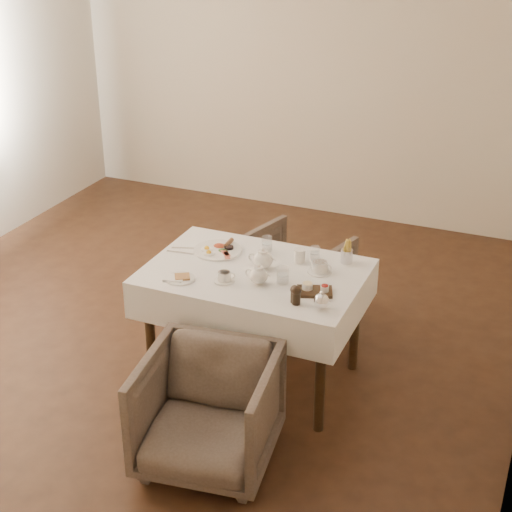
{
  "coord_description": "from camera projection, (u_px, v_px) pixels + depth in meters",
  "views": [
    {
      "loc": [
        2.29,
        -4.09,
        2.85
      ],
      "look_at": [
        0.64,
        -0.22,
        0.82
      ],
      "focal_mm": 55.0,
      "sensor_mm": 36.0,
      "label": 1
    }
  ],
  "objects": [
    {
      "name": "table",
      "position": [
        255.0,
        288.0,
        4.69
      ],
      "size": [
        1.28,
        0.88,
        0.75
      ],
      "color": "black",
      "rests_on": "ground"
    },
    {
      "name": "armchair_near",
      "position": [
        208.0,
        412.0,
        4.12
      ],
      "size": [
        0.77,
        0.79,
        0.64
      ],
      "primitive_type": "imported",
      "rotation": [
        0.0,
        0.0,
        0.14
      ],
      "color": "#4B4037",
      "rests_on": "ground"
    },
    {
      "name": "armchair_far",
      "position": [
        292.0,
        277.0,
        5.53
      ],
      "size": [
        0.82,
        0.84,
        0.62
      ],
      "primitive_type": "imported",
      "rotation": [
        0.0,
        0.0,
        2.88
      ],
      "color": "#4B4037",
      "rests_on": "ground"
    },
    {
      "name": "breakfast_plate",
      "position": [
        218.0,
        249.0,
        4.88
      ],
      "size": [
        0.3,
        0.3,
        0.04
      ],
      "rotation": [
        0.0,
        0.0,
        -0.39
      ],
      "color": "white",
      "rests_on": "table"
    },
    {
      "name": "side_plate",
      "position": [
        179.0,
        278.0,
        4.53
      ],
      "size": [
        0.18,
        0.17,
        0.02
      ],
      "rotation": [
        0.0,
        0.0,
        0.32
      ],
      "color": "white",
      "rests_on": "table"
    },
    {
      "name": "teapot_centre",
      "position": [
        263.0,
        258.0,
        4.64
      ],
      "size": [
        0.18,
        0.14,
        0.13
      ],
      "primitive_type": null,
      "rotation": [
        0.0,
        0.0,
        0.07
      ],
      "color": "white",
      "rests_on": "table"
    },
    {
      "name": "teapot_front",
      "position": [
        259.0,
        274.0,
        4.46
      ],
      "size": [
        0.15,
        0.12,
        0.12
      ],
      "primitive_type": null,
      "rotation": [
        0.0,
        0.0,
        -0.01
      ],
      "color": "white",
      "rests_on": "table"
    },
    {
      "name": "creamer",
      "position": [
        300.0,
        255.0,
        4.73
      ],
      "size": [
        0.09,
        0.09,
        0.08
      ],
      "primitive_type": "cylinder",
      "rotation": [
        0.0,
        0.0,
        0.41
      ],
      "color": "white",
      "rests_on": "table"
    },
    {
      "name": "teacup_near",
      "position": [
        224.0,
        277.0,
        4.5
      ],
      "size": [
        0.12,
        0.12,
        0.06
      ],
      "rotation": [
        0.0,
        0.0,
        0.36
      ],
      "color": "white",
      "rests_on": "table"
    },
    {
      "name": "teacup_far",
      "position": [
        320.0,
        267.0,
        4.6
      ],
      "size": [
        0.14,
        0.14,
        0.07
      ],
      "rotation": [
        0.0,
        0.0,
        -0.1
      ],
      "color": "white",
      "rests_on": "table"
    },
    {
      "name": "glass_left",
      "position": [
        267.0,
        244.0,
        4.87
      ],
      "size": [
        0.08,
        0.08,
        0.09
      ],
      "primitive_type": "cylinder",
      "rotation": [
        0.0,
        0.0,
        0.21
      ],
      "color": "silver",
      "rests_on": "table"
    },
    {
      "name": "glass_mid",
      "position": [
        283.0,
        275.0,
        4.48
      ],
      "size": [
        0.09,
        0.09,
        0.1
      ],
      "primitive_type": "cylinder",
      "rotation": [
        0.0,
        0.0,
        0.25
      ],
      "color": "silver",
      "rests_on": "table"
    },
    {
      "name": "glass_right",
      "position": [
        315.0,
        253.0,
        4.75
      ],
      "size": [
        0.07,
        0.07,
        0.09
      ],
      "primitive_type": "cylinder",
      "rotation": [
        0.0,
        0.0,
        -0.24
      ],
      "color": "silver",
      "rests_on": "table"
    },
    {
      "name": "condiment_board",
      "position": [
        314.0,
        290.0,
        4.38
      ],
      "size": [
        0.23,
        0.19,
        0.05
      ],
      "rotation": [
        0.0,
        0.0,
        0.36
      ],
      "color": "black",
      "rests_on": "table"
    },
    {
      "name": "pepper_mill_left",
      "position": [
        295.0,
        294.0,
        4.27
      ],
      "size": [
        0.06,
        0.06,
        0.1
      ],
      "primitive_type": null,
      "rotation": [
        0.0,
        0.0,
        -0.15
      ],
      "color": "black",
      "rests_on": "table"
    },
    {
      "name": "pepper_mill_right",
      "position": [
        296.0,
        295.0,
        4.25
      ],
      "size": [
        0.07,
        0.07,
        0.11
      ],
      "primitive_type": null,
      "rotation": [
        0.0,
        0.0,
        -0.28
      ],
      "color": "black",
      "rests_on": "table"
    },
    {
      "name": "silver_pot",
      "position": [
        321.0,
        300.0,
        4.21
      ],
      "size": [
        0.12,
        0.11,
        0.11
      ],
      "primitive_type": null,
      "rotation": [
        0.0,
        0.0,
        -0.26
      ],
      "color": "white",
      "rests_on": "table"
    },
    {
      "name": "fries_cup",
      "position": [
        347.0,
        253.0,
        4.7
      ],
      "size": [
        0.07,
        0.07,
        0.15
      ],
      "rotation": [
        0.0,
        0.0,
        -0.36
      ],
      "color": "silver",
      "rests_on": "table"
    },
    {
      "name": "cutlery_fork",
      "position": [
        187.0,
        248.0,
        4.91
      ],
      "size": [
        0.19,
        0.07,
        0.0
      ],
      "primitive_type": "cube",
      "rotation": [
        0.0,
        0.0,
        1.88
      ],
      "color": "silver",
      "rests_on": "table"
    },
    {
      "name": "cutlery_knife",
      "position": [
        182.0,
        253.0,
        4.85
      ],
      "size": [
        0.2,
        0.04,
        0.0
      ],
      "primitive_type": "cube",
      "rotation": [
        0.0,
        0.0,
        1.71
      ],
      "color": "silver",
      "rests_on": "table"
    }
  ]
}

